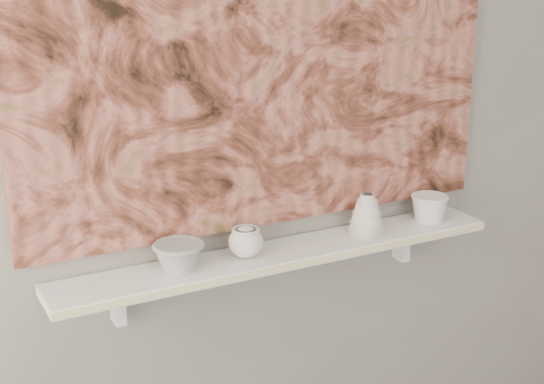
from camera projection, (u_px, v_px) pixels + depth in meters
wall_back at (268, 104)px, 2.19m from camera, size 3.60×0.00×3.60m
shelf at (283, 254)px, 2.24m from camera, size 1.40×0.18×0.03m
shelf_stripe at (299, 265)px, 2.16m from camera, size 1.40×0.01×0.02m
bracket_left at (117, 303)px, 2.10m from camera, size 0.03×0.06×0.12m
bracket_right at (401, 243)px, 2.54m from camera, size 0.03×0.06×0.12m
painting at (270, 38)px, 2.12m from camera, size 1.50×0.02×1.10m
house_motif at (397, 129)px, 2.41m from camera, size 0.09×0.00×0.08m
bowl_grey at (179, 256)px, 2.08m from camera, size 0.18×0.18×0.08m
cup_cream at (246, 242)px, 2.17m from camera, size 0.12×0.12×0.09m
bell_vessel at (367, 214)px, 2.35m from camera, size 0.14×0.14×0.13m
bowl_white at (429, 208)px, 2.47m from camera, size 0.15×0.15×0.09m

